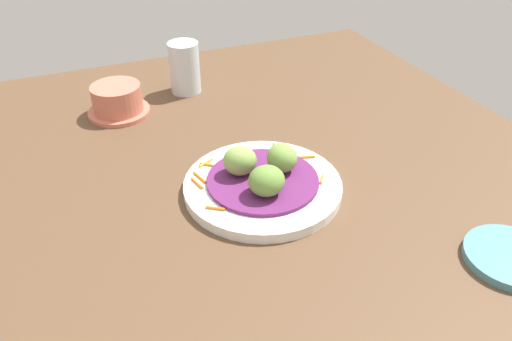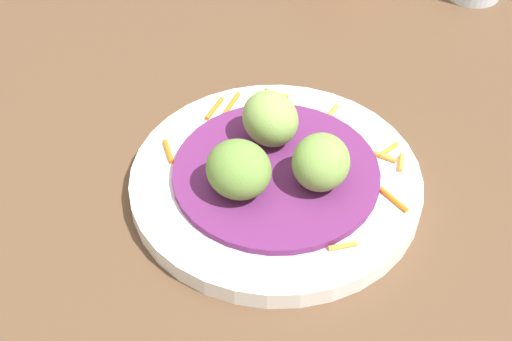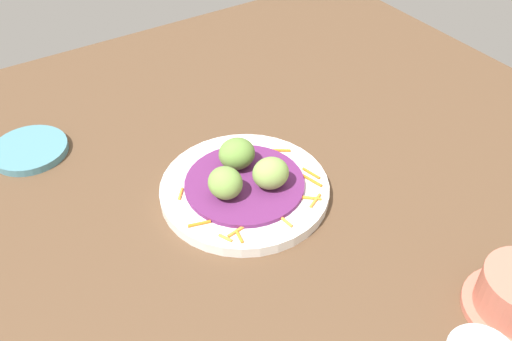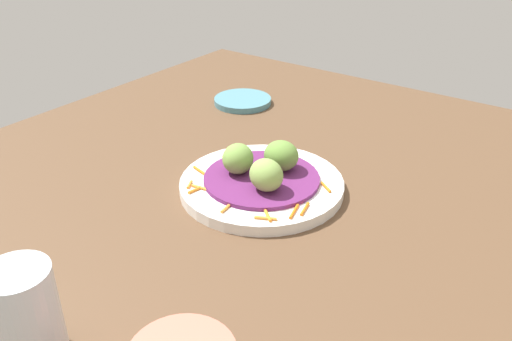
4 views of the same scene
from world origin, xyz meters
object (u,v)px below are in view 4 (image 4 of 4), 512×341
guac_scoop_center (266,175)px  guac_scoop_right (281,156)px  side_plate_small (243,101)px  water_glass (26,317)px  main_plate (262,185)px  guac_scoop_left (238,159)px

guac_scoop_center → guac_scoop_right: guac_scoop_center is taller
guac_scoop_center → side_plate_small: size_ratio=0.44×
side_plate_small → water_glass: (-62.31, -23.19, 4.50)cm
side_plate_small → water_glass: bearing=-159.6°
guac_scoop_right → side_plate_small: bearing=47.1°
main_plate → water_glass: water_glass is taller
guac_scoop_left → side_plate_small: 32.46cm
guac_scoop_center → guac_scoop_right: bearing=14.8°
guac_scoop_left → water_glass: 36.47cm
main_plate → guac_scoop_left: size_ratio=4.98×
side_plate_small → guac_scoop_center: bearing=-138.0°
main_plate → guac_scoop_left: bearing=104.8°
guac_scoop_center → water_glass: bearing=177.1°
guac_scoop_center → guac_scoop_right: size_ratio=0.96×
guac_scoop_center → water_glass: size_ratio=0.49×
water_glass → guac_scoop_center: bearing=-2.9°
main_plate → water_glass: bearing=-178.8°
guac_scoop_left → guac_scoop_center: (-1.64, -6.01, 0.04)cm
main_plate → guac_scoop_right: (3.47, -0.94, 3.56)cm
guac_scoop_left → side_plate_small: size_ratio=0.42×
guac_scoop_left → main_plate: bearing=-75.2°
main_plate → guac_scoop_left: guac_scoop_left is taller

